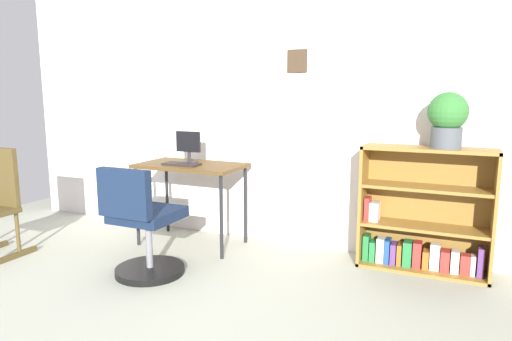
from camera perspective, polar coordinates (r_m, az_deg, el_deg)
name	(u,v)px	position (r m, az deg, el deg)	size (l,w,h in m)	color
wall_back	(255,112)	(4.22, -0.14, 7.30)	(5.20, 0.12, 2.37)	silver
desk	(191,171)	(4.10, -8.10, -0.12)	(0.93, 0.54, 0.74)	#4E3719
monitor	(189,147)	(4.12, -8.39, 2.93)	(0.24, 0.16, 0.28)	#262628
keyboard	(182,164)	(4.03, -9.24, 0.78)	(0.33, 0.15, 0.02)	black
office_chair	(143,230)	(3.50, -13.86, -7.16)	(0.52, 0.55, 0.84)	black
bookshelf_low	(422,217)	(3.77, 19.98, -5.49)	(0.96, 0.30, 0.96)	olive
potted_plant_on_shelf	(448,118)	(3.59, 22.72, 6.05)	(0.28, 0.28, 0.41)	#474C51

